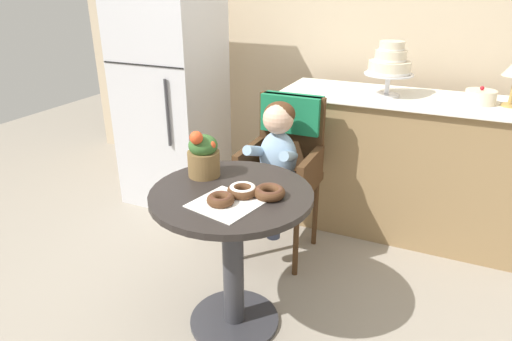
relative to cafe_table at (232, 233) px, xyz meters
The scene contains 14 objects.
ground_plane 0.51m from the cafe_table, ahead, with size 8.00×8.00×0.00m, color gray.
back_wall 2.03m from the cafe_table, 90.00° to the left, with size 4.80×0.10×2.70m, color #C1AD8E.
cafe_table is the anchor object (origin of this frame).
wicker_chair 0.78m from the cafe_table, 92.85° to the left, with size 0.42×0.45×0.95m.
seated_child 0.64m from the cafe_table, 93.58° to the left, with size 0.27×0.32×0.73m.
paper_napkin 0.25m from the cafe_table, 74.27° to the right, with size 0.25×0.24×0.00m, color white.
donut_front 0.27m from the cafe_table, 83.56° to the right, with size 0.12×0.12×0.04m.
donut_mid 0.29m from the cafe_table, ahead, with size 0.14×0.14×0.04m.
donut_side 0.24m from the cafe_table, 11.72° to the right, with size 0.13×0.13×0.04m.
flower_vase 0.39m from the cafe_table, 152.67° to the left, with size 0.15×0.16×0.23m.
display_counter 1.41m from the cafe_table, 67.07° to the left, with size 1.56×0.62×0.90m.
tiered_cake_stand 1.49m from the cafe_table, 71.79° to the left, with size 0.30×0.30×0.33m.
round_layer_cake 1.68m from the cafe_table, 53.94° to the left, with size 0.17×0.17×0.10m.
refrigerator 1.56m from the cafe_table, 133.67° to the left, with size 0.64×0.63×1.70m.
Camera 1 is at (0.82, -1.55, 1.57)m, focal length 31.31 mm.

